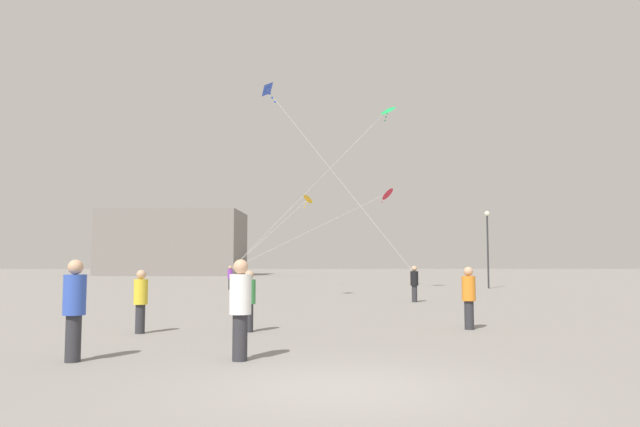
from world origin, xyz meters
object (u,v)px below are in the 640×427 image
Objects in this scene: person_in_yellow at (141,298)px; building_left_hall at (175,243)px; person_in_blue at (74,306)px; kite_amber_diamond at (307,200)px; kite_crimson_diamond at (386,194)px; kite_emerald_diamond at (386,112)px; lamppost_west at (488,237)px; person_in_white at (240,305)px; person_in_purple at (230,276)px; person_in_black at (414,282)px; person_in_green at (249,298)px; person_in_orange at (469,295)px; kite_cobalt_delta at (272,96)px.

building_left_hall is at bearing -9.43° from person_in_yellow.
kite_amber_diamond is (4.22, 32.43, 5.32)m from person_in_blue.
person_in_blue is 0.16× the size of kite_crimson_diamond.
kite_emerald_diamond is at bearing -43.40° from person_in_yellow.
building_left_hall is at bearing 122.60° from kite_crimson_diamond.
building_left_hall reaches higher than person_in_yellow.
kite_emerald_diamond is at bearing -62.63° from building_left_hall.
person_in_blue is 34.45m from lamppost_west.
person_in_white is at bearing -76.64° from building_left_hall.
person_in_yellow is 69.94m from building_left_hall.
kite_crimson_diamond reaches higher than person_in_purple.
person_in_purple is 15.97m from person_in_black.
kite_amber_diamond is 1.06× the size of lamppost_west.
kite_amber_diamond is (1.49, 27.82, 5.47)m from person_in_green.
person_in_orange is (8.60, 5.07, -0.10)m from person_in_blue.
person_in_blue is 0.33× the size of kite_amber_diamond.
person_in_white is at bearing -19.87° from person_in_orange.
building_left_hall is at bearing -104.57° from person_in_blue.
person_in_purple is (-0.85, 24.27, -0.02)m from person_in_yellow.
person_in_yellow is at bearing -115.77° from person_in_blue.
person_in_green is at bearing -57.31° from person_in_orange.
person_in_white is 0.17× the size of kite_emerald_diamond.
person_in_white is 3.02m from person_in_blue.
building_left_hall reaches higher than kite_amber_diamond.
person_in_black is at bearing -67.61° from building_left_hall.
person_in_white is 18.84m from kite_cobalt_delta.
person_in_yellow is 0.87× the size of person_in_blue.
kite_amber_diamond is 0.30× the size of building_left_hall.
building_left_hall is (-17.25, 72.67, 3.38)m from person_in_white.
person_in_blue is 74.18m from building_left_hall.
person_in_yellow is 1.03× the size of person_in_purple.
lamppost_west is (17.52, 1.43, 2.68)m from person_in_purple.
person_in_purple is 13.94m from kite_crimson_diamond.
person_in_white is at bearing -101.84° from kite_crimson_diamond.
person_in_black is 16.09m from lamppost_west.
person_in_blue is 1.13× the size of person_in_black.
person_in_orange is 15.83m from kite_cobalt_delta.
building_left_hall reaches higher than person_in_blue.
person_in_white is 0.16× the size of kite_crimson_diamond.
person_in_blue is 19.06m from kite_cobalt_delta.
lamppost_west reaches higher than person_in_yellow.
person_in_purple is 0.96× the size of person_in_black.
kite_emerald_diamond is 11.24m from lamppost_west.
person_in_white is 5.24m from person_in_yellow.
building_left_hall reaches higher than person_in_green.
kite_cobalt_delta is (-6.55, 0.69, 8.77)m from person_in_black.
kite_emerald_diamond is (5.11, -5.24, 5.23)m from kite_amber_diamond.
kite_amber_diamond is at bearing -161.35° from kite_crimson_diamond.
person_in_green is at bearing -89.10° from kite_cobalt_delta.
kite_cobalt_delta reaches higher than building_left_hall.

